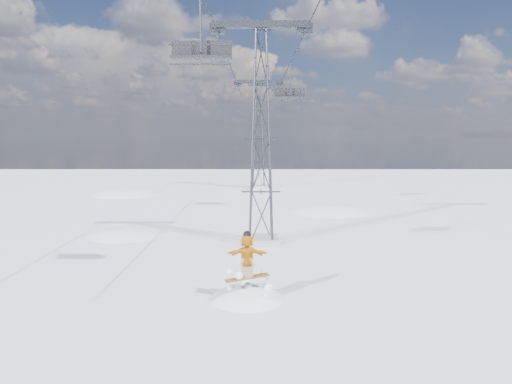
{
  "coord_description": "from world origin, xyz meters",
  "views": [
    {
      "loc": [
        0.56,
        -15.82,
        5.74
      ],
      "look_at": [
        0.54,
        3.51,
        3.3
      ],
      "focal_mm": 32.0,
      "sensor_mm": 36.0,
      "label": 1
    }
  ],
  "objects_px": {
    "lift_tower_near": "(261,140)",
    "lift_tower_far": "(259,137)",
    "lift_chair_near": "(201,51)",
    "snowboarder_jump": "(248,343)"
  },
  "relations": [
    {
      "from": "snowboarder_jump",
      "to": "lift_chair_near",
      "type": "height_order",
      "value": "lift_chair_near"
    },
    {
      "from": "snowboarder_jump",
      "to": "lift_chair_near",
      "type": "xyz_separation_m",
      "value": [
        -1.64,
        1.23,
        10.34
      ]
    },
    {
      "from": "lift_tower_near",
      "to": "lift_chair_near",
      "type": "distance_m",
      "value": 8.12
    },
    {
      "from": "lift_tower_near",
      "to": "snowboarder_jump",
      "type": "distance_m",
      "value": 10.98
    },
    {
      "from": "lift_tower_far",
      "to": "lift_chair_near",
      "type": "bearing_deg",
      "value": -93.92
    },
    {
      "from": "lift_tower_near",
      "to": "lift_tower_far",
      "type": "distance_m",
      "value": 25.0
    },
    {
      "from": "snowboarder_jump",
      "to": "lift_chair_near",
      "type": "relative_size",
      "value": 2.39
    },
    {
      "from": "lift_tower_far",
      "to": "snowboarder_jump",
      "type": "bearing_deg",
      "value": -90.96
    },
    {
      "from": "lift_tower_far",
      "to": "snowboarder_jump",
      "type": "height_order",
      "value": "lift_tower_far"
    },
    {
      "from": "lift_chair_near",
      "to": "snowboarder_jump",
      "type": "bearing_deg",
      "value": -36.72
    }
  ]
}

